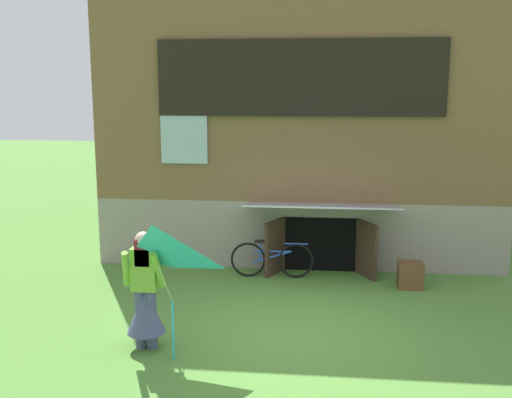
% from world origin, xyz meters
% --- Properties ---
extents(ground_plane, '(60.00, 60.00, 0.00)m').
position_xyz_m(ground_plane, '(0.00, 0.00, 0.00)').
color(ground_plane, '#4C7F33').
extents(log_house, '(7.99, 6.64, 5.61)m').
position_xyz_m(log_house, '(-0.00, 5.76, 2.81)').
color(log_house, gray).
rests_on(log_house, ground_plane).
extents(person, '(0.61, 0.52, 1.64)m').
position_xyz_m(person, '(-1.92, -0.79, 0.69)').
color(person, '#474C75').
rests_on(person, ground_plane).
extents(kite, '(1.14, 1.04, 1.77)m').
position_xyz_m(kite, '(-1.63, -1.34, 1.40)').
color(kite, '#2DB2CC').
rests_on(kite, ground_plane).
extents(bicycle_blue, '(1.56, 0.09, 0.71)m').
position_xyz_m(bicycle_blue, '(-0.46, 2.47, 0.35)').
color(bicycle_blue, black).
rests_on(bicycle_blue, ground_plane).
extents(wooden_crate, '(0.44, 0.37, 0.46)m').
position_xyz_m(wooden_crate, '(2.04, 2.14, 0.23)').
color(wooden_crate, brown).
rests_on(wooden_crate, ground_plane).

